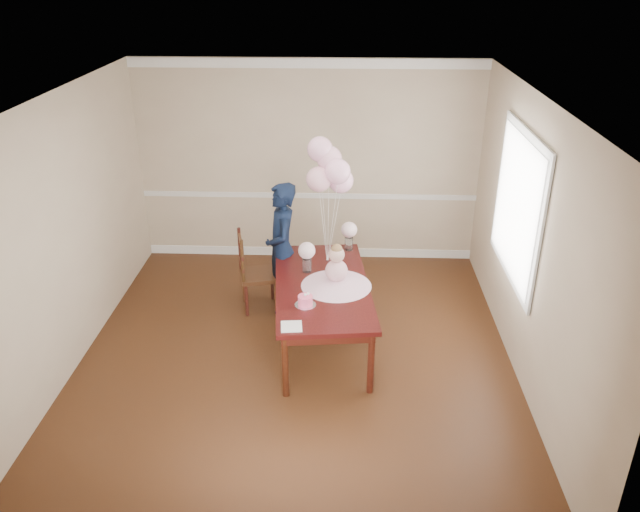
{
  "coord_description": "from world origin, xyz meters",
  "views": [
    {
      "loc": [
        0.47,
        -5.44,
        3.82
      ],
      "look_at": [
        0.24,
        0.31,
        1.05
      ],
      "focal_mm": 35.0,
      "sensor_mm": 36.0,
      "label": 1
    }
  ],
  "objects_px": {
    "birthday_cake": "(305,300)",
    "woman": "(282,249)",
    "dining_chair_seat": "(259,275)",
    "dining_table_top": "(322,286)"
  },
  "relations": [
    {
      "from": "dining_table_top",
      "to": "woman",
      "type": "distance_m",
      "value": 0.88
    },
    {
      "from": "dining_table_top",
      "to": "dining_chair_seat",
      "type": "xyz_separation_m",
      "value": [
        -0.77,
        0.73,
        -0.27
      ]
    },
    {
      "from": "dining_table_top",
      "to": "birthday_cake",
      "type": "xyz_separation_m",
      "value": [
        -0.15,
        -0.45,
        0.08
      ]
    },
    {
      "from": "dining_table_top",
      "to": "woman",
      "type": "height_order",
      "value": "woman"
    },
    {
      "from": "birthday_cake",
      "to": "woman",
      "type": "xyz_separation_m",
      "value": [
        -0.34,
        1.18,
        0.0
      ]
    },
    {
      "from": "dining_chair_seat",
      "to": "woman",
      "type": "xyz_separation_m",
      "value": [
        0.28,
        -0.01,
        0.35
      ]
    },
    {
      "from": "birthday_cake",
      "to": "woman",
      "type": "height_order",
      "value": "woman"
    },
    {
      "from": "dining_table_top",
      "to": "dining_chair_seat",
      "type": "bearing_deg",
      "value": 130.54
    },
    {
      "from": "woman",
      "to": "birthday_cake",
      "type": "bearing_deg",
      "value": 4.69
    },
    {
      "from": "dining_chair_seat",
      "to": "woman",
      "type": "bearing_deg",
      "value": -15.79
    }
  ]
}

